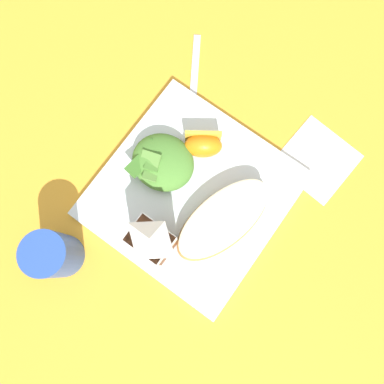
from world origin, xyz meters
The scene contains 9 objects.
ground centered at (0.00, 0.00, 0.00)m, with size 3.00×3.00×0.00m, color gold.
white_plate centered at (0.00, 0.00, 0.01)m, with size 0.28×0.28×0.02m, color silver.
cheesy_pizza_bread centered at (-0.06, 0.01, 0.03)m, with size 0.12×0.18×0.04m.
green_salad_pile centered at (0.06, -0.01, 0.04)m, with size 0.10×0.09×0.05m.
milk_carton centered at (0.00, 0.10, 0.08)m, with size 0.06×0.05×0.11m.
orange_wedge_front centered at (0.03, -0.07, 0.04)m, with size 0.07×0.06×0.04m.
paper_napkin centered at (-0.13, -0.17, 0.00)m, with size 0.11×0.11×0.00m, color white.
metal_fork centered at (0.10, -0.14, 0.00)m, with size 0.11×0.17×0.01m.
drinking_blue_cup centered at (0.11, 0.20, 0.05)m, with size 0.07×0.07×0.10m, color #284CA3.
Camera 1 is at (-0.07, 0.10, 0.62)m, focal length 36.60 mm.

